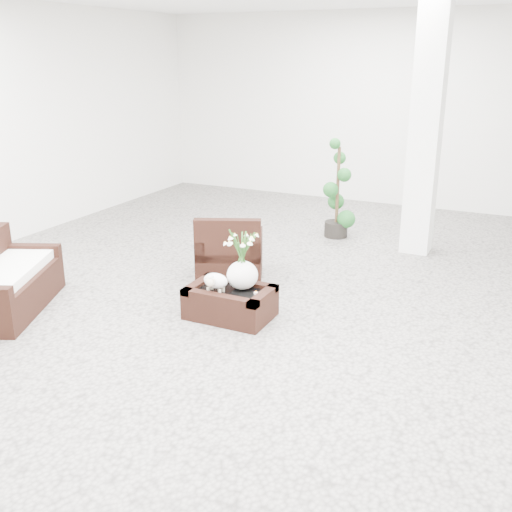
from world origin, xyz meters
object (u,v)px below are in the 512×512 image
at_px(coffee_table, 230,304).
at_px(topiary, 338,190).
at_px(armchair, 230,245).
at_px(loveseat, 7,276).

distance_m(coffee_table, topiary, 3.47).
distance_m(armchair, topiary, 2.44).
relative_size(loveseat, topiary, 1.01).
bearing_deg(coffee_table, loveseat, -158.96).
relative_size(coffee_table, loveseat, 0.59).
bearing_deg(armchair, topiary, -128.91).
bearing_deg(coffee_table, armchair, 118.00).
xyz_separation_m(armchair, loveseat, (-1.75, -1.98, -0.03)).
relative_size(coffee_table, armchair, 1.04).
height_order(coffee_table, topiary, topiary).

